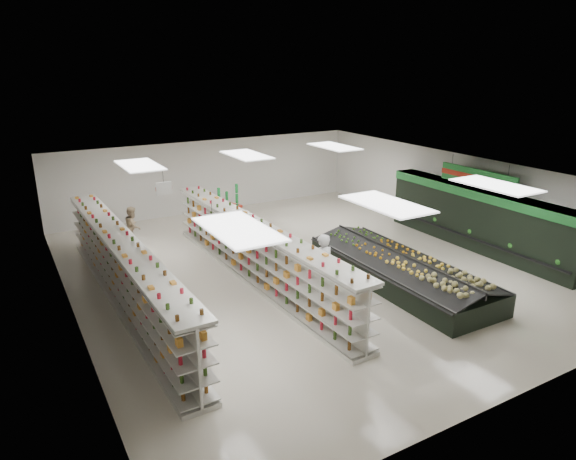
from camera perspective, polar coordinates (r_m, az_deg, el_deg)
floor at (r=16.98m, az=1.47°, el=-4.29°), size 16.00×16.00×0.00m
ceiling at (r=16.03m, az=1.56°, el=6.34°), size 14.00×16.00×0.02m
wall_back at (r=23.41m, az=-8.77°, el=5.94°), size 14.00×0.02×3.20m
wall_front at (r=10.96m, az=24.17°, el=-10.12°), size 14.00×0.02×3.20m
wall_left at (r=14.30m, az=-23.26°, el=-3.38°), size 0.02×16.00×3.20m
wall_right at (r=20.82m, az=18.24°, el=3.69°), size 0.02×16.00×3.20m
produce_wall_case at (r=19.63m, az=20.41°, el=1.52°), size 0.93×8.00×2.20m
aisle_sign_near at (r=12.76m, az=-8.41°, el=0.93°), size 0.52×0.06×0.75m
aisle_sign_far at (r=16.43m, az=-13.62°, el=4.52°), size 0.52×0.06×0.75m
hortifruti_banner at (r=19.08m, az=20.32°, el=5.45°), size 0.12×3.20×0.95m
gondola_left at (r=14.94m, az=-17.69°, el=-4.77°), size 1.06×11.15×1.93m
gondola_center at (r=15.84m, az=-3.64°, el=-2.71°), size 1.11×10.74×1.86m
produce_island at (r=16.14m, az=12.29°, el=-4.26°), size 2.43×6.57×0.98m
soda_endcap at (r=20.94m, az=-7.18°, el=2.29°), size 1.50×1.23×1.66m
shopper_main at (r=14.56m, az=3.79°, el=-4.11°), size 0.72×0.48×1.96m
shopper_background at (r=19.67m, az=-16.84°, el=0.41°), size 0.70×0.84×1.49m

